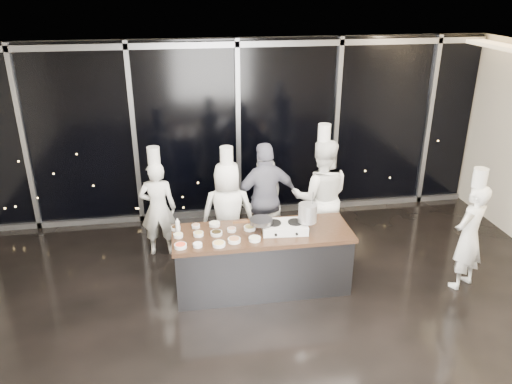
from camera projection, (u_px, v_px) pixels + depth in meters
ground at (274, 326)px, 6.38m from camera, size 9.00×9.00×0.00m
room_shell at (292, 160)px, 5.52m from camera, size 9.02×7.02×3.21m
window_wall at (238, 131)px, 8.86m from camera, size 8.90×0.11×3.20m
demo_counter at (262, 260)px, 7.01m from camera, size 2.46×0.86×0.90m
stove at (284, 227)px, 6.83m from camera, size 0.64×0.43×0.14m
frying_pan at (260, 221)px, 6.77m from camera, size 0.56×0.34×0.05m
stock_pot at (308, 213)px, 6.77m from camera, size 0.27×0.27×0.25m
prep_bowls at (214, 235)px, 6.69m from camera, size 1.18×0.74×0.05m
squeeze_bottle at (178, 225)px, 6.79m from camera, size 0.06×0.06×0.22m
chef_far_left at (158, 207)px, 7.79m from camera, size 0.60×0.42×1.79m
chef_left at (228, 212)px, 7.55m from camera, size 0.85×0.60×1.88m
chef_center at (263, 204)px, 7.97m from camera, size 0.91×0.82×1.76m
guest at (266, 199)px, 7.81m from camera, size 1.14×0.63×1.83m
chef_right at (321, 197)px, 7.79m from camera, size 1.03×0.87×2.13m
chef_side at (469, 235)px, 6.93m from camera, size 0.68×0.60×1.80m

